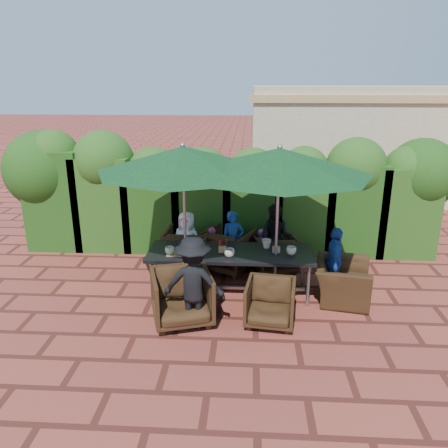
# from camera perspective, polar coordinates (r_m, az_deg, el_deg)

# --- Properties ---
(ground) EXTENTS (80.00, 80.00, 0.00)m
(ground) POSITION_cam_1_polar(r_m,az_deg,el_deg) (7.08, -0.49, -9.89)
(ground) COLOR brown
(ground) RESTS_ON ground
(dining_table) EXTENTS (2.62, 0.90, 0.75)m
(dining_table) POSITION_cam_1_polar(r_m,az_deg,el_deg) (6.98, 0.84, -4.17)
(dining_table) COLOR black
(dining_table) RESTS_ON ground
(umbrella_left) EXTENTS (2.66, 2.66, 2.46)m
(umbrella_left) POSITION_cam_1_polar(r_m,az_deg,el_deg) (6.66, -5.37, 8.43)
(umbrella_left) COLOR gray
(umbrella_left) RESTS_ON ground
(umbrella_right) EXTENTS (2.77, 2.77, 2.46)m
(umbrella_right) POSITION_cam_1_polar(r_m,az_deg,el_deg) (6.50, 7.24, 8.13)
(umbrella_right) COLOR gray
(umbrella_right) RESTS_ON ground
(chair_far_left) EXTENTS (0.86, 0.81, 0.84)m
(chair_far_left) POSITION_cam_1_polar(r_m,az_deg,el_deg) (8.08, -4.75, -3.01)
(chair_far_left) COLOR black
(chair_far_left) RESTS_ON ground
(chair_far_mid) EXTENTS (1.06, 1.04, 0.84)m
(chair_far_mid) POSITION_cam_1_polar(r_m,az_deg,el_deg) (8.01, 0.48, -3.13)
(chair_far_mid) COLOR black
(chair_far_mid) RESTS_ON ground
(chair_far_right) EXTENTS (0.91, 0.88, 0.75)m
(chair_far_right) POSITION_cam_1_polar(r_m,az_deg,el_deg) (8.01, 6.57, -3.61)
(chair_far_right) COLOR black
(chair_far_right) RESTS_ON ground
(chair_near_left) EXTENTS (1.01, 0.98, 0.85)m
(chair_near_left) POSITION_cam_1_polar(r_m,az_deg,el_deg) (6.35, -5.52, -9.17)
(chair_near_left) COLOR black
(chair_near_left) RESTS_ON ground
(chair_near_right) EXTENTS (0.76, 0.73, 0.71)m
(chair_near_right) POSITION_cam_1_polar(r_m,az_deg,el_deg) (6.34, 6.07, -9.95)
(chair_near_right) COLOR black
(chair_near_right) RESTS_ON ground
(chair_end_right) EXTENTS (0.79, 1.05, 0.83)m
(chair_end_right) POSITION_cam_1_polar(r_m,az_deg,el_deg) (7.18, 15.23, -6.46)
(chair_end_right) COLOR black
(chair_end_right) RESTS_ON ground
(adult_far_left) EXTENTS (0.64, 0.49, 1.14)m
(adult_far_left) POSITION_cam_1_polar(r_m,az_deg,el_deg) (7.89, -4.86, -2.41)
(adult_far_left) COLOR white
(adult_far_left) RESTS_ON ground
(adult_far_mid) EXTENTS (0.47, 0.41, 1.13)m
(adult_far_mid) POSITION_cam_1_polar(r_m,az_deg,el_deg) (7.92, 1.17, -2.30)
(adult_far_mid) COLOR #1C4599
(adult_far_mid) RESTS_ON ground
(adult_far_right) EXTENTS (0.68, 0.52, 1.25)m
(adult_far_right) POSITION_cam_1_polar(r_m,az_deg,el_deg) (7.95, 6.77, -1.85)
(adult_far_right) COLOR black
(adult_far_right) RESTS_ON ground
(adult_near_left) EXTENTS (0.89, 0.45, 1.35)m
(adult_near_left) POSITION_cam_1_polar(r_m,az_deg,el_deg) (6.08, -3.98, -7.75)
(adult_near_left) COLOR black
(adult_near_left) RESTS_ON ground
(adult_end_right) EXTENTS (0.40, 0.70, 1.15)m
(adult_end_right) POSITION_cam_1_polar(r_m,az_deg,el_deg) (7.23, 14.20, -4.84)
(adult_end_right) COLOR #1C4599
(adult_end_right) RESTS_ON ground
(child_left) EXTENTS (0.36, 0.34, 0.81)m
(child_left) POSITION_cam_1_polar(r_m,az_deg,el_deg) (8.01, -1.60, -3.28)
(child_left) COLOR #CD4887
(child_left) RESTS_ON ground
(child_right) EXTENTS (0.32, 0.29, 0.75)m
(child_right) POSITION_cam_1_polar(r_m,az_deg,el_deg) (8.12, 4.97, -3.25)
(child_right) COLOR #A354B6
(child_right) RESTS_ON ground
(pedestrian_a) EXTENTS (1.60, 0.71, 1.67)m
(pedestrian_a) POSITION_cam_1_polar(r_m,az_deg,el_deg) (10.77, 10.57, 4.43)
(pedestrian_a) COLOR green
(pedestrian_a) RESTS_ON ground
(pedestrian_b) EXTENTS (0.90, 0.79, 1.59)m
(pedestrian_b) POSITION_cam_1_polar(r_m,az_deg,el_deg) (11.07, 15.04, 4.30)
(pedestrian_b) COLOR #CD4887
(pedestrian_b) RESTS_ON ground
(pedestrian_c) EXTENTS (1.23, 1.16, 1.81)m
(pedestrian_c) POSITION_cam_1_polar(r_m,az_deg,el_deg) (11.28, 18.14, 4.82)
(pedestrian_c) COLOR gray
(pedestrian_c) RESTS_ON ground
(cup_a) EXTENTS (0.15, 0.15, 0.12)m
(cup_a) POSITION_cam_1_polar(r_m,az_deg,el_deg) (6.89, -7.10, -3.46)
(cup_a) COLOR beige
(cup_a) RESTS_ON dining_table
(cup_b) EXTENTS (0.14, 0.14, 0.13)m
(cup_b) POSITION_cam_1_polar(r_m,az_deg,el_deg) (7.10, -3.52, -2.60)
(cup_b) COLOR beige
(cup_b) RESTS_ON dining_table
(cup_c) EXTENTS (0.16, 0.16, 0.13)m
(cup_c) POSITION_cam_1_polar(r_m,az_deg,el_deg) (6.73, 0.70, -3.78)
(cup_c) COLOR beige
(cup_c) RESTS_ON dining_table
(cup_d) EXTENTS (0.15, 0.15, 0.14)m
(cup_d) POSITION_cam_1_polar(r_m,az_deg,el_deg) (7.12, 5.58, -2.57)
(cup_d) COLOR beige
(cup_d) RESTS_ON dining_table
(cup_e) EXTENTS (0.16, 0.16, 0.12)m
(cup_e) POSITION_cam_1_polar(r_m,az_deg,el_deg) (6.90, 8.79, -3.45)
(cup_e) COLOR beige
(cup_e) RESTS_ON dining_table
(ketchup_bottle) EXTENTS (0.04, 0.04, 0.17)m
(ketchup_bottle) POSITION_cam_1_polar(r_m,az_deg,el_deg) (6.96, -0.52, -2.86)
(ketchup_bottle) COLOR #B20C0A
(ketchup_bottle) RESTS_ON dining_table
(sauce_bottle) EXTENTS (0.04, 0.04, 0.17)m
(sauce_bottle) POSITION_cam_1_polar(r_m,az_deg,el_deg) (7.01, 0.30, -2.70)
(sauce_bottle) COLOR #4C230C
(sauce_bottle) RESTS_ON dining_table
(serving_tray) EXTENTS (0.35, 0.25, 0.02)m
(serving_tray) POSITION_cam_1_polar(r_m,az_deg,el_deg) (6.89, -5.95, -3.85)
(serving_tray) COLOR #977749
(serving_tray) RESTS_ON dining_table
(number_block_left) EXTENTS (0.12, 0.06, 0.10)m
(number_block_left) POSITION_cam_1_polar(r_m,az_deg,el_deg) (6.91, -0.20, -3.32)
(number_block_left) COLOR #DAB270
(number_block_left) RESTS_ON dining_table
(number_block_right) EXTENTS (0.12, 0.06, 0.10)m
(number_block_right) POSITION_cam_1_polar(r_m,az_deg,el_deg) (6.96, 6.84, -3.31)
(number_block_right) COLOR #DAB270
(number_block_right) RESTS_ON dining_table
(hedge_wall) EXTENTS (9.10, 1.60, 2.43)m
(hedge_wall) POSITION_cam_1_polar(r_m,az_deg,el_deg) (8.82, -0.91, 4.78)
(hedge_wall) COLOR #19370F
(hedge_wall) RESTS_ON ground
(building) EXTENTS (6.20, 3.08, 3.20)m
(building) POSITION_cam_1_polar(r_m,az_deg,el_deg) (13.69, 16.60, 10.17)
(building) COLOR beige
(building) RESTS_ON ground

